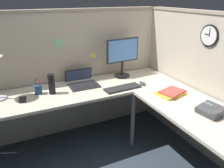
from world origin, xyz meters
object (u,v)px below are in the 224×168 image
Objects in this scene: laptop at (82,82)px; office_phone at (211,111)px; computer_mouse at (142,83)px; thermos_flask at (52,84)px; keyboard at (123,88)px; monitor at (122,55)px; cell_phone at (23,100)px; pen_cup at (38,89)px; wall_clock at (210,36)px; book_stack at (171,93)px.

laptop is 1.46m from office_phone.
computer_mouse is 1.05m from thermos_flask.
computer_mouse is at bearing -11.13° from thermos_flask.
thermos_flask reaches higher than office_phone.
office_phone is (0.44, -0.86, 0.03)m from keyboard.
monitor reaches higher than cell_phone.
cell_phone is at bearing -151.71° from pen_cup.
wall_clock is (1.80, -0.62, 0.61)m from cell_phone.
wall_clock is (1.11, -0.80, 0.59)m from laptop.
cell_phone is (-0.69, -0.18, -0.02)m from laptop.
laptop is 2.68× the size of cell_phone.
keyboard is at bearing -3.96° from cell_phone.
wall_clock reaches higher than cell_phone.
pen_cup is at bearing -170.24° from laptop.
pen_cup is 1.43m from book_stack.
book_stack is (1.14, -0.58, -0.09)m from thermos_flask.
thermos_flask reaches higher than pen_cup.
office_phone is at bearing -126.57° from wall_clock.
cell_phone is at bearing -173.88° from thermos_flask.
keyboard is at bearing 137.48° from book_stack.
office_phone is 0.70× the size of book_stack.
cell_phone is (-1.25, -0.20, -0.29)m from monitor.
office_phone is at bearing -42.24° from thermos_flask.
book_stack is at bearing 167.43° from wall_clock.
book_stack is 0.69m from wall_clock.
pen_cup is (-0.52, -0.09, 0.03)m from laptop.
office_phone is 0.78m from wall_clock.
wall_clock reaches higher than monitor.
computer_mouse is at bearing -1.38° from cell_phone.
cell_phone is 0.64× the size of office_phone.
monitor is at bearing 101.08° from office_phone.
computer_mouse is at bearing 107.84° from book_stack.
book_stack is (-0.04, 0.50, -0.02)m from office_phone.
cell_phone is at bearing -165.29° from laptop.
wall_clock is (0.35, -0.08, 0.59)m from book_stack.
thermos_flask is at bearing -158.77° from laptop.
office_phone reaches higher than book_stack.
office_phone is at bearing -66.36° from keyboard.
pen_cup is (-0.89, 0.27, 0.04)m from keyboard.
thermos_flask is (-0.94, -0.16, -0.18)m from monitor.
thermos_flask is at bearing 156.29° from wall_clock.
book_stack reaches higher than computer_mouse.
thermos_flask is at bearing -22.95° from pen_cup.
wall_clock reaches higher than computer_mouse.
monitor is 0.82m from book_stack.
computer_mouse is at bearing -12.61° from pen_cup.
wall_clock is at bearing -23.65° from pen_cup.
wall_clock is at bearing -35.81° from laptop.
pen_cup is 0.82× the size of wall_clock.
book_stack is at bearing -43.53° from laptop.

